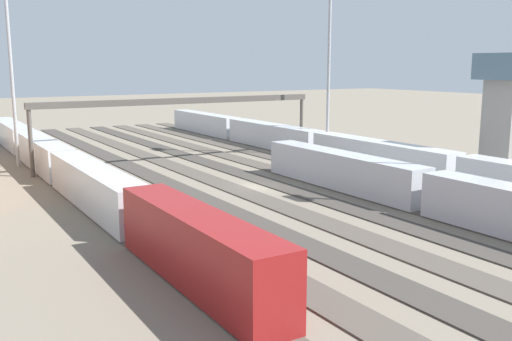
{
  "coord_description": "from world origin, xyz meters",
  "views": [
    {
      "loc": [
        -51.94,
        31.42,
        13.06
      ],
      "look_at": [
        -3.09,
        1.73,
        2.5
      ],
      "focal_mm": 39.94,
      "sensor_mm": 36.0,
      "label": 1
    }
  ],
  "objects_px": {
    "train_on_track_2": "(428,191)",
    "control_tower": "(508,106)",
    "light_mast_2": "(330,30)",
    "signal_gantry": "(183,106)",
    "light_mast_1": "(9,36)",
    "train_on_track_7": "(61,165)",
    "train_on_track_0": "(379,157)"
  },
  "relations": [
    {
      "from": "train_on_track_7",
      "to": "control_tower",
      "type": "bearing_deg",
      "value": -117.43
    },
    {
      "from": "light_mast_1",
      "to": "control_tower",
      "type": "distance_m",
      "value": 61.39
    },
    {
      "from": "light_mast_2",
      "to": "control_tower",
      "type": "xyz_separation_m",
      "value": [
        -24.3,
        -7.12,
        -9.59
      ]
    },
    {
      "from": "train_on_track_0",
      "to": "light_mast_2",
      "type": "height_order",
      "value": "light_mast_2"
    },
    {
      "from": "light_mast_2",
      "to": "signal_gantry",
      "type": "distance_m",
      "value": 23.68
    },
    {
      "from": "train_on_track_2",
      "to": "train_on_track_0",
      "type": "distance_m",
      "value": 19.55
    },
    {
      "from": "train_on_track_2",
      "to": "control_tower",
      "type": "relative_size",
      "value": 3.26
    },
    {
      "from": "train_on_track_2",
      "to": "control_tower",
      "type": "bearing_deg",
      "value": -71.08
    },
    {
      "from": "train_on_track_2",
      "to": "signal_gantry",
      "type": "height_order",
      "value": "signal_gantry"
    },
    {
      "from": "light_mast_1",
      "to": "control_tower",
      "type": "xyz_separation_m",
      "value": [
        -37.6,
        -47.8,
        -8.36
      ]
    },
    {
      "from": "train_on_track_0",
      "to": "light_mast_1",
      "type": "relative_size",
      "value": 4.57
    },
    {
      "from": "signal_gantry",
      "to": "train_on_track_7",
      "type": "bearing_deg",
      "value": 107.82
    },
    {
      "from": "train_on_track_2",
      "to": "signal_gantry",
      "type": "xyz_separation_m",
      "value": [
        36.18,
        7.5,
        5.71
      ]
    },
    {
      "from": "signal_gantry",
      "to": "light_mast_1",
      "type": "bearing_deg",
      "value": 67.07
    },
    {
      "from": "train_on_track_7",
      "to": "light_mast_2",
      "type": "relative_size",
      "value": 3.19
    },
    {
      "from": "train_on_track_2",
      "to": "train_on_track_0",
      "type": "relative_size",
      "value": 0.39
    },
    {
      "from": "train_on_track_2",
      "to": "train_on_track_7",
      "type": "height_order",
      "value": "train_on_track_7"
    },
    {
      "from": "train_on_track_7",
      "to": "light_mast_1",
      "type": "relative_size",
      "value": 3.46
    },
    {
      "from": "light_mast_1",
      "to": "signal_gantry",
      "type": "bearing_deg",
      "value": -112.93
    },
    {
      "from": "light_mast_1",
      "to": "light_mast_2",
      "type": "xyz_separation_m",
      "value": [
        -13.3,
        -40.67,
        1.23
      ]
    },
    {
      "from": "train_on_track_2",
      "to": "signal_gantry",
      "type": "relative_size",
      "value": 1.18
    },
    {
      "from": "train_on_track_0",
      "to": "signal_gantry",
      "type": "distance_m",
      "value": 26.73
    },
    {
      "from": "train_on_track_2",
      "to": "signal_gantry",
      "type": "bearing_deg",
      "value": 11.71
    },
    {
      "from": "train_on_track_2",
      "to": "light_mast_2",
      "type": "relative_size",
      "value": 1.66
    },
    {
      "from": "control_tower",
      "to": "train_on_track_2",
      "type": "bearing_deg",
      "value": 108.92
    },
    {
      "from": "train_on_track_2",
      "to": "light_mast_1",
      "type": "bearing_deg",
      "value": 31.57
    },
    {
      "from": "control_tower",
      "to": "train_on_track_7",
      "type": "bearing_deg",
      "value": 62.57
    },
    {
      "from": "train_on_track_0",
      "to": "signal_gantry",
      "type": "bearing_deg",
      "value": 42.08
    },
    {
      "from": "train_on_track_2",
      "to": "light_mast_2",
      "type": "height_order",
      "value": "light_mast_2"
    },
    {
      "from": "train_on_track_0",
      "to": "train_on_track_7",
      "type": "relative_size",
      "value": 1.32
    },
    {
      "from": "train_on_track_0",
      "to": "light_mast_1",
      "type": "height_order",
      "value": "light_mast_1"
    },
    {
      "from": "light_mast_1",
      "to": "light_mast_2",
      "type": "height_order",
      "value": "light_mast_2"
    }
  ]
}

